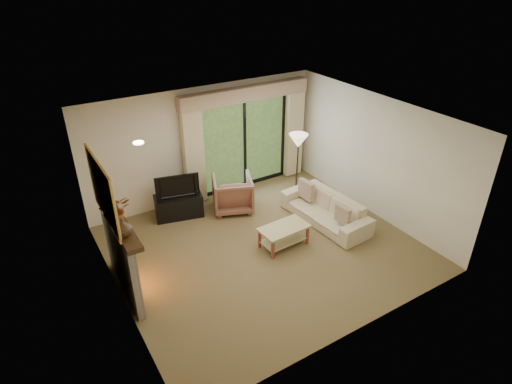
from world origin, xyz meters
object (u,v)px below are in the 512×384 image
armchair (233,193)px  sofa (325,209)px  media_console (179,206)px  coffee_table (284,236)px

armchair → sofa: size_ratio=0.42×
media_console → armchair: 1.20m
armchair → coffee_table: (0.17, -1.74, -0.18)m
armchair → sofa: armchair is taller
media_console → coffee_table: bearing=-44.3°
coffee_table → media_console: bearing=119.1°
media_console → coffee_table: (1.31, -2.08, -0.04)m
sofa → coffee_table: sofa is taller
sofa → coffee_table: (-1.24, -0.26, -0.08)m
media_console → coffee_table: media_console is taller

